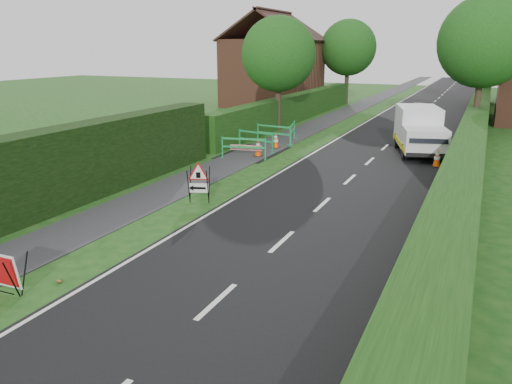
% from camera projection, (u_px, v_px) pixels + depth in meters
% --- Properties ---
extents(ground, '(120.00, 120.00, 0.00)m').
position_uv_depth(ground, '(180.00, 240.00, 13.16)').
color(ground, '#154413').
rests_on(ground, ground).
extents(road_surface, '(6.00, 90.00, 0.02)m').
position_uv_depth(road_surface, '(430.00, 106.00, 42.67)').
color(road_surface, black).
rests_on(road_surface, ground).
extents(footpath, '(2.00, 90.00, 0.02)m').
position_uv_depth(footpath, '(366.00, 103.00, 44.88)').
color(footpath, '#2D2D30').
rests_on(footpath, ground).
extents(hedge_west_near, '(1.10, 18.00, 2.50)m').
position_uv_depth(hedge_west_near, '(41.00, 215.00, 15.17)').
color(hedge_west_near, black).
rests_on(hedge_west_near, ground).
extents(hedge_west_far, '(1.00, 24.00, 1.80)m').
position_uv_depth(hedge_west_far, '(294.00, 121.00, 34.35)').
color(hedge_west_far, '#14380F').
rests_on(hedge_west_far, ground).
extents(hedge_east, '(1.20, 50.00, 1.50)m').
position_uv_depth(hedge_east, '(471.00, 151.00, 24.50)').
color(hedge_east, '#14380F').
rests_on(hedge_east, ground).
extents(house_west, '(7.50, 7.40, 7.88)m').
position_uv_depth(house_west, '(273.00, 71.00, 42.52)').
color(house_west, brown).
rests_on(house_west, ground).
extents(tree_nw, '(4.40, 4.40, 6.70)m').
position_uv_depth(tree_nw, '(279.00, 54.00, 29.44)').
color(tree_nw, '#2D2116').
rests_on(tree_nw, ground).
extents(tree_ne, '(5.20, 5.20, 7.79)m').
position_uv_depth(tree_ne, '(485.00, 42.00, 28.32)').
color(tree_ne, '#2D2116').
rests_on(tree_ne, ground).
extents(tree_fw, '(4.80, 4.80, 7.24)m').
position_uv_depth(tree_fw, '(348.00, 48.00, 43.30)').
color(tree_fw, '#2D2116').
rests_on(tree_fw, ground).
extents(tree_fe, '(4.20, 4.20, 6.33)m').
position_uv_depth(tree_fe, '(486.00, 55.00, 42.54)').
color(tree_fe, '#2D2116').
rests_on(tree_fe, ground).
extents(triangle_sign, '(1.01, 1.01, 1.15)m').
position_uv_depth(triangle_sign, '(197.00, 179.00, 16.05)').
color(triangle_sign, black).
rests_on(triangle_sign, ground).
extents(works_van, '(3.04, 5.02, 2.15)m').
position_uv_depth(works_van, '(419.00, 130.00, 23.56)').
color(works_van, silver).
rests_on(works_van, ground).
extents(traffic_cone_0, '(0.38, 0.38, 0.79)m').
position_uv_depth(traffic_cone_0, '(437.00, 158.00, 21.12)').
color(traffic_cone_0, black).
rests_on(traffic_cone_0, ground).
extents(traffic_cone_1, '(0.38, 0.38, 0.79)m').
position_uv_depth(traffic_cone_1, '(440.00, 147.00, 23.29)').
color(traffic_cone_1, black).
rests_on(traffic_cone_1, ground).
extents(traffic_cone_2, '(0.38, 0.38, 0.79)m').
position_uv_depth(traffic_cone_2, '(430.00, 140.00, 25.22)').
color(traffic_cone_2, black).
rests_on(traffic_cone_2, ground).
extents(traffic_cone_3, '(0.38, 0.38, 0.79)m').
position_uv_depth(traffic_cone_3, '(258.00, 148.00, 23.14)').
color(traffic_cone_3, black).
rests_on(traffic_cone_3, ground).
extents(traffic_cone_4, '(0.38, 0.38, 0.79)m').
position_uv_depth(traffic_cone_4, '(276.00, 140.00, 25.04)').
color(traffic_cone_4, black).
rests_on(traffic_cone_4, ground).
extents(ped_barrier_0, '(2.09, 0.81, 1.00)m').
position_uv_depth(ped_barrier_0, '(244.00, 145.00, 22.52)').
color(ped_barrier_0, '#1B9447').
rests_on(ped_barrier_0, ground).
extents(ped_barrier_1, '(2.09, 0.76, 1.00)m').
position_uv_depth(ped_barrier_1, '(256.00, 138.00, 24.22)').
color(ped_barrier_1, '#1B9447').
rests_on(ped_barrier_1, ground).
extents(ped_barrier_2, '(2.09, 0.60, 1.00)m').
position_uv_depth(ped_barrier_2, '(274.00, 132.00, 26.08)').
color(ped_barrier_2, '#1B9447').
rests_on(ped_barrier_2, ground).
extents(ped_barrier_3, '(0.85, 2.08, 1.00)m').
position_uv_depth(ped_barrier_3, '(292.00, 130.00, 26.65)').
color(ped_barrier_3, '#1B9447').
rests_on(ped_barrier_3, ground).
extents(redwhite_plank, '(1.48, 0.35, 0.25)m').
position_uv_depth(redwhite_plank, '(246.00, 157.00, 23.05)').
color(redwhite_plank, red).
rests_on(redwhite_plank, ground).
extents(litter_can, '(0.12, 0.07, 0.07)m').
position_uv_depth(litter_can, '(60.00, 283.00, 10.78)').
color(litter_can, '#BF7F4C').
rests_on(litter_can, ground).
extents(hatchback_car, '(1.54, 3.61, 1.21)m').
position_uv_depth(hatchback_car, '(417.00, 111.00, 34.69)').
color(hatchback_car, white).
rests_on(hatchback_car, ground).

